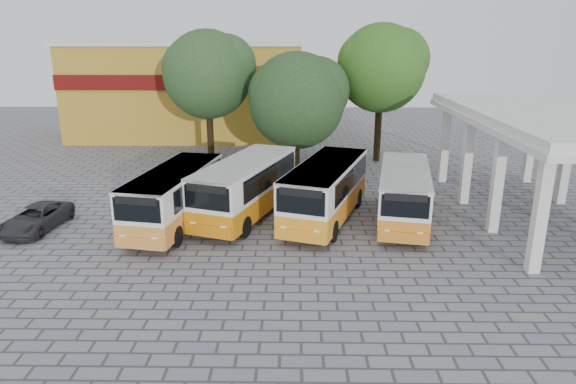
{
  "coord_description": "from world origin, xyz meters",
  "views": [
    {
      "loc": [
        -1.45,
        -20.97,
        8.91
      ],
      "look_at": [
        -1.8,
        3.1,
        1.5
      ],
      "focal_mm": 32.0,
      "sensor_mm": 36.0,
      "label": 1
    }
  ],
  "objects_px": {
    "bus_centre_right": "(326,188)",
    "bus_centre_left": "(246,185)",
    "bus_far_right": "(404,192)",
    "parked_car": "(36,218)",
    "bus_far_left": "(175,194)"
  },
  "relations": [
    {
      "from": "bus_far_left",
      "to": "bus_centre_right",
      "type": "relative_size",
      "value": 0.93
    },
    {
      "from": "bus_far_right",
      "to": "parked_car",
      "type": "xyz_separation_m",
      "value": [
        -17.62,
        -1.32,
        -0.98
      ]
    },
    {
      "from": "bus_far_right",
      "to": "parked_car",
      "type": "distance_m",
      "value": 17.69
    },
    {
      "from": "bus_far_right",
      "to": "parked_car",
      "type": "bearing_deg",
      "value": -164.65
    },
    {
      "from": "bus_centre_right",
      "to": "bus_far_right",
      "type": "height_order",
      "value": "bus_centre_right"
    },
    {
      "from": "bus_far_left",
      "to": "bus_far_right",
      "type": "bearing_deg",
      "value": 13.59
    },
    {
      "from": "bus_centre_left",
      "to": "bus_far_right",
      "type": "relative_size",
      "value": 1.1
    },
    {
      "from": "bus_far_left",
      "to": "bus_centre_left",
      "type": "height_order",
      "value": "bus_centre_left"
    },
    {
      "from": "bus_far_right",
      "to": "bus_centre_right",
      "type": "bearing_deg",
      "value": -171.53
    },
    {
      "from": "parked_car",
      "to": "bus_far_right",
      "type": "bearing_deg",
      "value": 10.51
    },
    {
      "from": "bus_far_left",
      "to": "parked_car",
      "type": "relative_size",
      "value": 1.93
    },
    {
      "from": "bus_centre_right",
      "to": "bus_centre_left",
      "type": "bearing_deg",
      "value": -168.24
    },
    {
      "from": "bus_centre_right",
      "to": "parked_car",
      "type": "relative_size",
      "value": 2.06
    },
    {
      "from": "bus_far_left",
      "to": "bus_centre_left",
      "type": "xyz_separation_m",
      "value": [
        3.3,
        1.35,
        0.08
      ]
    },
    {
      "from": "bus_centre_right",
      "to": "parked_car",
      "type": "bearing_deg",
      "value": -155.13
    }
  ]
}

